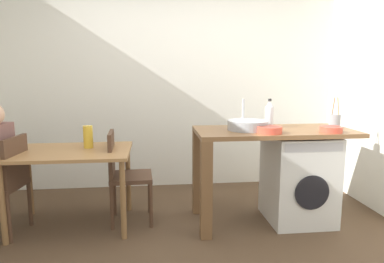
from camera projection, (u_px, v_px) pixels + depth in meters
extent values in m
plane|color=#4C3826|center=(183.00, 248.00, 2.90)|extent=(5.46, 5.46, 0.00)
cube|color=silver|center=(171.00, 81.00, 4.39)|extent=(4.60, 0.10, 2.70)
cube|color=#9E7042|center=(70.00, 152.00, 3.22)|extent=(1.10, 0.76, 0.03)
cylinder|color=brown|center=(2.00, 205.00, 2.90)|extent=(0.05, 0.05, 0.71)
cylinder|color=brown|center=(123.00, 200.00, 3.01)|extent=(0.05, 0.05, 0.71)
cylinder|color=brown|center=(30.00, 181.00, 3.55)|extent=(0.05, 0.05, 0.71)
cylinder|color=brown|center=(128.00, 178.00, 3.66)|extent=(0.05, 0.05, 0.71)
cube|color=#4C3323|center=(16.00, 162.00, 3.06)|extent=(0.09, 0.38, 0.45)
cylinder|color=#4C3323|center=(9.00, 218.00, 2.95)|extent=(0.04, 0.04, 0.45)
cylinder|color=#4C3323|center=(30.00, 203.00, 3.31)|extent=(0.04, 0.04, 0.45)
cube|color=#4C3323|center=(131.00, 177.00, 3.38)|extent=(0.42, 0.42, 0.04)
cube|color=#4C3323|center=(111.00, 155.00, 3.31)|extent=(0.05, 0.38, 0.45)
cylinder|color=#4C3323|center=(150.00, 192.00, 3.62)|extent=(0.04, 0.04, 0.45)
cylinder|color=#4C3323|center=(151.00, 204.00, 3.27)|extent=(0.04, 0.04, 0.45)
cylinder|color=#4C3323|center=(114.00, 194.00, 3.56)|extent=(0.04, 0.04, 0.45)
cylinder|color=#4C3323|center=(112.00, 207.00, 3.21)|extent=(0.04, 0.04, 0.45)
cylinder|color=brown|center=(6.00, 150.00, 3.26)|extent=(0.20, 0.12, 0.31)
cube|color=brown|center=(274.00, 131.00, 3.30)|extent=(1.50, 0.68, 0.04)
cube|color=brown|center=(206.00, 190.00, 3.01)|extent=(0.10, 0.10, 0.88)
cube|color=brown|center=(198.00, 172.00, 3.58)|extent=(0.10, 0.10, 0.88)
cube|color=silver|center=(298.00, 178.00, 3.41)|extent=(0.60, 0.60, 0.86)
cylinder|color=black|center=(312.00, 193.00, 3.11)|extent=(0.32, 0.02, 0.32)
cube|color=#B2B2B7|center=(314.00, 148.00, 3.05)|extent=(0.54, 0.01, 0.08)
cylinder|color=#9EA0A5|center=(248.00, 125.00, 3.26)|extent=(0.38, 0.38, 0.09)
cylinder|color=#B2B2B7|center=(243.00, 113.00, 3.42)|extent=(0.02, 0.02, 0.28)
cylinder|color=silver|center=(269.00, 117.00, 3.41)|extent=(0.08, 0.08, 0.20)
cone|color=silver|center=(270.00, 104.00, 3.39)|extent=(0.08, 0.08, 0.06)
cylinder|color=#262626|center=(270.00, 100.00, 3.38)|extent=(0.03, 0.03, 0.02)
cylinder|color=#D84C38|center=(269.00, 130.00, 3.08)|extent=(0.22, 0.22, 0.06)
cylinder|color=maroon|center=(270.00, 128.00, 3.08)|extent=(0.18, 0.18, 0.03)
cylinder|color=gray|center=(335.00, 121.00, 3.41)|extent=(0.11, 0.11, 0.13)
cylinder|color=#99724C|center=(333.00, 106.00, 3.39)|extent=(0.01, 0.04, 0.18)
cylinder|color=#99724C|center=(338.00, 106.00, 3.37)|extent=(0.01, 0.05, 0.18)
cylinder|color=#D84C38|center=(331.00, 129.00, 3.13)|extent=(0.20, 0.20, 0.05)
cylinder|color=maroon|center=(331.00, 128.00, 3.12)|extent=(0.16, 0.16, 0.03)
cylinder|color=gold|center=(88.00, 137.00, 3.32)|extent=(0.09, 0.09, 0.21)
cube|color=#B2B2B7|center=(273.00, 131.00, 3.19)|extent=(0.15, 0.06, 0.01)
cube|color=#262628|center=(273.00, 131.00, 3.19)|extent=(0.15, 0.06, 0.01)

